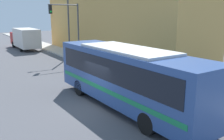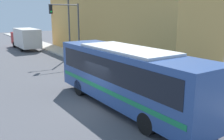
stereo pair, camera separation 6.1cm
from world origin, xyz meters
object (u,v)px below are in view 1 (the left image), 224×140
Objects in this scene: delivery_truck at (25,38)px; traffic_light_pole at (69,22)px; parking_meter at (89,54)px; pedestrian_near_corner at (92,52)px; fire_hydrant at (123,71)px; city_bus at (126,74)px; street_lamp at (66,16)px.

delivery_truck is 1.36× the size of traffic_light_pole.
parking_meter is 1.92m from pedestrian_near_corner.
parking_meter is 0.81× the size of pedestrian_near_corner.
fire_hydrant is 5.95m from parking_meter.
delivery_truck reaches higher than fire_hydrant.
city_bus is at bearing -123.88° from fire_hydrant.
pedestrian_near_corner is at bearing -28.64° from traffic_light_pole.
delivery_truck is 21.16m from fire_hydrant.
delivery_truck is 1.02× the size of street_lamp.
fire_hydrant is 12.15m from street_lamp.
fire_hydrant is 0.46× the size of pedestrian_near_corner.
street_lamp reaches higher than pedestrian_near_corner.
fire_hydrant is 0.10× the size of street_lamp.
city_bus is 17.51m from street_lamp.
delivery_truck is 5.78× the size of parking_meter.
pedestrian_near_corner is (1.14, 7.47, 0.49)m from fire_hydrant.
fire_hydrant is 0.13× the size of traffic_light_pole.
city_bus is at bearing -110.43° from pedestrian_near_corner.
city_bus is at bearing -102.24° from street_lamp.
traffic_light_pole is at bearing -82.54° from delivery_truck.
city_bus is 6.78m from fire_hydrant.
street_lamp is (-0.03, 5.46, 3.72)m from parking_meter.
delivery_truck is at bearing 99.50° from parking_meter.
fire_hydrant is at bearing -89.83° from street_lamp.
traffic_light_pole reaches higher than pedestrian_near_corner.
traffic_light_pole reaches higher than city_bus.
traffic_light_pole is at bearing -107.13° from street_lamp.
traffic_light_pole is (1.63, -12.41, 2.58)m from delivery_truck.
delivery_truck is 14.01m from pedestrian_near_corner.
delivery_truck is at bearing 86.15° from city_bus.
delivery_truck reaches higher than parking_meter.
city_bus is 26.52m from delivery_truck.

